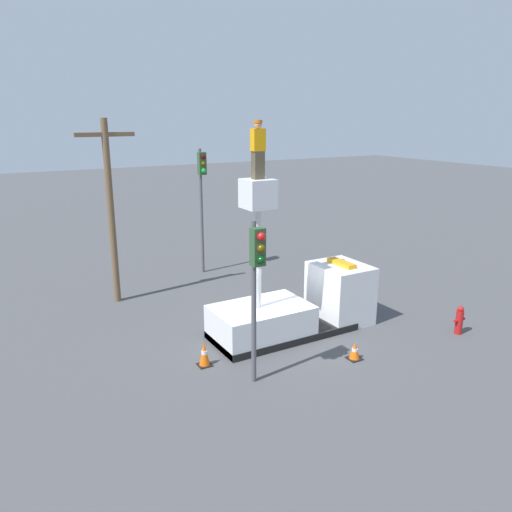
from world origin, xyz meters
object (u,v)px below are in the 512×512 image
traffic_light_pole (257,272)px  utility_pole (110,206)px  bucket_truck (297,306)px  traffic_cone_curbside (355,351)px  traffic_cone_rear (204,354)px  worker (258,150)px  fire_hydrant (459,320)px  traffic_light_across (202,187)px

traffic_light_pole → utility_pole: utility_pole is taller
bucket_truck → utility_pole: size_ratio=0.81×
traffic_cone_curbside → traffic_cone_rear: bearing=155.3°
worker → fire_hydrant: size_ratio=1.74×
fire_hydrant → traffic_cone_curbside: fire_hydrant is taller
worker → traffic_cone_rear: (-2.28, -0.75, -5.86)m
worker → traffic_light_across: size_ratio=0.30×
fire_hydrant → worker: bearing=154.3°
traffic_cone_rear → traffic_cone_curbside: 4.59m
traffic_light_pole → traffic_light_across: traffic_light_across is taller
worker → traffic_light_across: worker is taller
traffic_light_across → traffic_cone_curbside: bearing=-87.9°
traffic_cone_rear → traffic_cone_curbside: bearing=-24.7°
traffic_light_across → fire_hydrant: bearing=-66.3°
bucket_truck → traffic_light_across: (-0.06, 7.72, 3.19)m
fire_hydrant → traffic_cone_curbside: (-4.33, 0.33, -0.23)m
bucket_truck → utility_pole: 8.15m
traffic_light_pole → fire_hydrant: 8.17m
bucket_truck → utility_pole: utility_pole is taller
utility_pole → traffic_cone_rear: bearing=-83.2°
traffic_cone_curbside → traffic_light_pole: bearing=175.8°
traffic_light_pole → traffic_cone_rear: traffic_light_pole is taller
utility_pole → worker: bearing=-62.8°
traffic_light_across → traffic_cone_curbside: (0.38, -10.38, -3.83)m
worker → traffic_light_pole: worker is taller
bucket_truck → traffic_cone_rear: (-3.84, -0.75, -0.53)m
fire_hydrant → utility_pole: 13.38m
worker → utility_pole: (-3.08, 6.00, -2.34)m
traffic_cone_rear → traffic_cone_curbside: size_ratio=1.39×
traffic_light_pole → traffic_light_across: 10.59m
worker → traffic_light_pole: 4.09m
traffic_light_across → traffic_cone_rear: 9.99m
bucket_truck → worker: size_ratio=3.31×
traffic_light_across → traffic_cone_rear: bearing=-114.1°
fire_hydrant → traffic_cone_rear: (-8.49, 2.25, -0.12)m
worker → traffic_cone_rear: 6.33m
bucket_truck → traffic_light_pole: (-3.01, -2.42, 2.37)m
bucket_truck → traffic_cone_curbside: size_ratio=10.31×
traffic_light_pole → traffic_cone_curbside: traffic_light_pole is taller
traffic_light_across → utility_pole: 4.91m
fire_hydrant → utility_pole: utility_pole is taller
traffic_light_across → fire_hydrant: 12.24m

